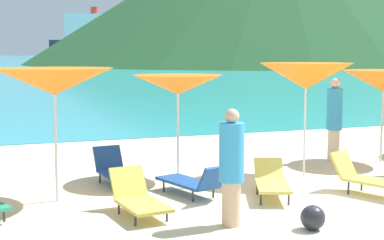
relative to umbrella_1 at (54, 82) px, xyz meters
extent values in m
cube|color=beige|center=(3.85, 8.42, -2.17)|extent=(50.00, 100.00, 0.30)
cylinder|color=silver|center=(0.00, 0.00, -0.95)|extent=(0.05, 0.05, 2.14)
cone|color=orange|center=(0.00, 0.00, 0.00)|extent=(2.05, 2.05, 0.45)
sphere|color=silver|center=(0.00, 0.00, 0.15)|extent=(0.07, 0.07, 0.07)
cylinder|color=silver|center=(2.49, 0.99, -1.04)|extent=(0.05, 0.05, 1.97)
cone|color=orange|center=(2.49, 0.99, -0.15)|extent=(1.81, 1.81, 0.39)
sphere|color=silver|center=(2.49, 0.99, -0.02)|extent=(0.07, 0.07, 0.07)
cylinder|color=silver|center=(4.99, 0.34, -0.94)|extent=(0.04, 0.04, 2.17)
cone|color=orange|center=(4.99, 0.34, 0.01)|extent=(1.88, 1.88, 0.53)
sphere|color=silver|center=(4.99, 0.34, 0.17)|extent=(0.07, 0.07, 0.07)
cylinder|color=silver|center=(7.46, 1.08, -1.03)|extent=(0.05, 0.05, 1.98)
cone|color=orange|center=(7.46, 1.08, -0.16)|extent=(1.87, 1.87, 0.49)
sphere|color=silver|center=(7.46, 1.08, -0.01)|extent=(0.07, 0.07, 0.07)
cube|color=#D8BF4C|center=(1.10, -1.51, -1.82)|extent=(0.71, 1.07, 0.05)
cube|color=#D8BF4C|center=(1.02, -0.88, -1.59)|extent=(0.60, 0.38, 0.48)
cylinder|color=#333338|center=(0.89, -1.84, -1.93)|extent=(0.04, 0.04, 0.18)
cylinder|color=#333338|center=(1.39, -1.78, -1.93)|extent=(0.04, 0.04, 0.18)
cylinder|color=#333338|center=(0.80, -1.14, -1.93)|extent=(0.04, 0.04, 0.18)
cylinder|color=#333338|center=(1.30, -1.08, -1.93)|extent=(0.04, 0.04, 0.18)
cylinder|color=#333338|center=(-0.89, -0.96, -1.92)|extent=(0.04, 0.04, 0.21)
cube|color=#D8BF4C|center=(5.29, -1.63, -1.76)|extent=(0.94, 1.27, 0.05)
cube|color=#D8BF4C|center=(5.01, -0.98, -1.54)|extent=(0.57, 0.47, 0.46)
cylinder|color=#333338|center=(4.91, -1.31, -1.90)|extent=(0.04, 0.04, 0.23)
cylinder|color=#333338|center=(5.31, -1.13, -1.90)|extent=(0.04, 0.04, 0.23)
cube|color=#1E478C|center=(2.21, -0.32, -1.80)|extent=(0.86, 1.35, 0.05)
cube|color=#1E478C|center=(2.43, -1.03, -1.60)|extent=(0.55, 0.40, 0.43)
cylinder|color=#333338|center=(2.31, 0.13, -1.92)|extent=(0.04, 0.04, 0.20)
cylinder|color=#333338|center=(1.89, 0.00, -1.92)|extent=(0.04, 0.04, 0.20)
cylinder|color=#333338|center=(2.56, -0.71, -1.92)|extent=(0.04, 0.04, 0.20)
cylinder|color=#333338|center=(2.14, -0.84, -1.92)|extent=(0.04, 0.04, 0.20)
cube|color=#1E478C|center=(1.24, 0.70, -1.80)|extent=(0.71, 1.17, 0.05)
cube|color=#1E478C|center=(1.16, 1.36, -1.58)|extent=(0.58, 0.33, 0.45)
cylinder|color=#333338|center=(1.04, 0.32, -1.92)|extent=(0.04, 0.04, 0.20)
cylinder|color=#333338|center=(1.53, 0.39, -1.92)|extent=(0.04, 0.04, 0.20)
cylinder|color=#333338|center=(0.94, 1.09, -1.92)|extent=(0.04, 0.04, 0.20)
cylinder|color=#333338|center=(1.43, 1.16, -1.92)|extent=(0.04, 0.04, 0.20)
cube|color=#D8BF4C|center=(3.45, -1.22, -1.77)|extent=(0.87, 1.14, 0.05)
cube|color=#D8BF4C|center=(3.71, -0.56, -1.62)|extent=(0.63, 0.59, 0.35)
cylinder|color=#333338|center=(3.13, -1.42, -1.91)|extent=(0.04, 0.04, 0.23)
cylinder|color=#333338|center=(3.55, -1.58, -1.91)|extent=(0.04, 0.04, 0.23)
cylinder|color=#333338|center=(3.39, -0.76, -1.91)|extent=(0.04, 0.04, 0.23)
cylinder|color=#333338|center=(3.81, -0.93, -1.91)|extent=(0.04, 0.04, 0.23)
cylinder|color=#DBAA84|center=(2.21, -2.29, -1.69)|extent=(0.27, 0.27, 0.66)
cylinder|color=#3399D8|center=(2.21, -2.29, -0.94)|extent=(0.36, 0.36, 0.85)
sphere|color=#DBAA84|center=(2.21, -2.29, -0.42)|extent=(0.21, 0.21, 0.21)
cylinder|color=beige|center=(6.46, 1.50, -1.65)|extent=(0.27, 0.27, 0.74)
cylinder|color=#3399D8|center=(6.46, 1.50, -0.81)|extent=(0.36, 0.36, 0.96)
sphere|color=beige|center=(6.46, 1.50, -0.22)|extent=(0.24, 0.24, 0.24)
sphere|color=#26262D|center=(3.21, -2.88, -1.84)|extent=(0.36, 0.36, 0.36)
cube|color=#262D47|center=(50.43, 234.56, 1.81)|extent=(50.54, 17.22, 7.62)
cube|color=white|center=(50.43, 234.56, 11.02)|extent=(38.01, 13.52, 10.82)
cylinder|color=red|center=(44.30, 235.62, 17.93)|extent=(3.11, 3.11, 3.00)
camera|label=1|loc=(-1.12, -9.79, 0.48)|focal=54.12mm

